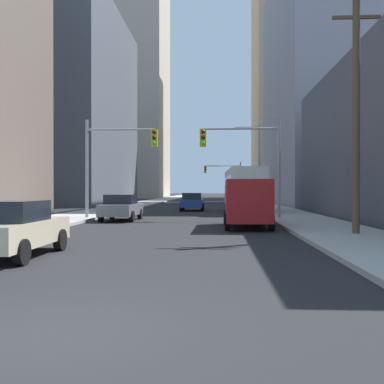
{
  "coord_description": "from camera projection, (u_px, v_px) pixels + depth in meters",
  "views": [
    {
      "loc": [
        2.05,
        -5.54,
        1.82
      ],
      "look_at": [
        0.0,
        32.76,
        1.6
      ],
      "focal_mm": 42.71,
      "sensor_mm": 36.0,
      "label": 1
    }
  ],
  "objects": [
    {
      "name": "ground_plane",
      "position": [
        51.0,
        336.0,
        5.66
      ],
      "size": [
        400.0,
        400.0,
        0.0
      ],
      "primitive_type": "plane",
      "color": "black"
    },
    {
      "name": "sidewalk_left",
      "position": [
        143.0,
        204.0,
        55.96
      ],
      "size": [
        3.75,
        160.0,
        0.15
      ],
      "primitive_type": "cube",
      "color": "#9E9E99",
      "rests_on": "ground"
    },
    {
      "name": "sidewalk_right",
      "position": [
        257.0,
        204.0,
        55.21
      ],
      "size": [
        3.75,
        160.0,
        0.15
      ],
      "primitive_type": "cube",
      "color": "#9E9E99",
      "rests_on": "ground"
    },
    {
      "name": "city_bus",
      "position": [
        244.0,
        188.0,
        36.51
      ],
      "size": [
        2.81,
        11.56,
        3.4
      ],
      "color": "silver",
      "rests_on": "ground"
    },
    {
      "name": "cargo_van_red",
      "position": [
        247.0,
        201.0,
        21.62
      ],
      "size": [
        2.16,
        5.23,
        2.26
      ],
      "color": "maroon",
      "rests_on": "ground"
    },
    {
      "name": "sedan_beige",
      "position": [
        11.0,
        229.0,
        12.21
      ],
      "size": [
        1.95,
        4.21,
        1.52
      ],
      "color": "#C6B793",
      "rests_on": "ground"
    },
    {
      "name": "sedan_grey",
      "position": [
        121.0,
        207.0,
        26.53
      ],
      "size": [
        1.95,
        4.24,
        1.52
      ],
      "color": "slate",
      "rests_on": "ground"
    },
    {
      "name": "sedan_blue",
      "position": [
        192.0,
        202.0,
        38.9
      ],
      "size": [
        1.95,
        4.21,
        1.52
      ],
      "color": "navy",
      "rests_on": "ground"
    },
    {
      "name": "traffic_signal_near_left",
      "position": [
        118.0,
        152.0,
        27.25
      ],
      "size": [
        4.36,
        0.44,
        6.0
      ],
      "color": "gray",
      "rests_on": "ground"
    },
    {
      "name": "traffic_signal_near_right",
      "position": [
        244.0,
        151.0,
        26.85
      ],
      "size": [
        4.74,
        0.44,
        6.0
      ],
      "color": "gray",
      "rests_on": "ground"
    },
    {
      "name": "traffic_signal_far_right",
      "position": [
        224.0,
        174.0,
        69.49
      ],
      "size": [
        5.64,
        0.44,
        6.0
      ],
      "color": "gray",
      "rests_on": "ground"
    },
    {
      "name": "utility_pole_right",
      "position": [
        356.0,
        102.0,
        17.36
      ],
      "size": [
        2.2,
        0.28,
        9.77
      ],
      "color": "brown",
      "rests_on": "ground"
    },
    {
      "name": "street_lamp_right",
      "position": [
        255.0,
        158.0,
        40.23
      ],
      "size": [
        2.46,
        0.32,
        7.5
      ],
      "color": "gray",
      "rests_on": "ground"
    },
    {
      "name": "building_left_mid_office",
      "position": [
        24.0,
        109.0,
        57.77
      ],
      "size": [
        24.51,
        25.74,
        24.0
      ],
      "primitive_type": "cube",
      "color": "#4C515B",
      "rests_on": "ground"
    },
    {
      "name": "building_left_far_tower",
      "position": [
        115.0,
        33.0,
        100.14
      ],
      "size": [
        22.31,
        20.81,
        72.54
      ],
      "primitive_type": "cube",
      "color": "#B7A893",
      "rests_on": "ground"
    },
    {
      "name": "building_right_mid_block",
      "position": [
        377.0,
        82.0,
        56.07
      ],
      "size": [
        24.77,
        28.88,
        30.02
      ],
      "primitive_type": "cube",
      "color": "#93939E",
      "rests_on": "ground"
    },
    {
      "name": "building_right_far_highrise",
      "position": [
        307.0,
        72.0,
        96.69
      ],
      "size": [
        22.01,
        19.3,
        53.53
      ],
      "primitive_type": "cube",
      "color": "tan",
      "rests_on": "ground"
    }
  ]
}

